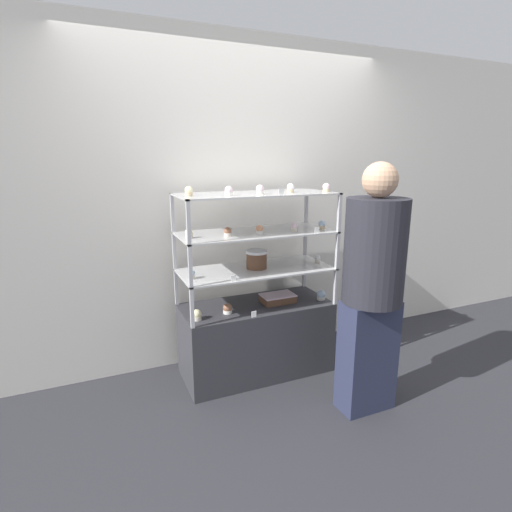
# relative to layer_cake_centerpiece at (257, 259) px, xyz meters

# --- Properties ---
(ground_plane) EXTENTS (20.00, 20.00, 0.00)m
(ground_plane) POSITION_rel_layer_cake_centerpiece_xyz_m (-0.01, -0.01, -0.92)
(ground_plane) COLOR #2D2D33
(back_wall) EXTENTS (8.00, 0.05, 2.60)m
(back_wall) POSITION_rel_layer_cake_centerpiece_xyz_m (-0.01, 0.38, 0.38)
(back_wall) COLOR silver
(back_wall) RESTS_ON ground_plane
(display_base) EXTENTS (1.15, 0.50, 0.57)m
(display_base) POSITION_rel_layer_cake_centerpiece_xyz_m (-0.01, -0.01, -0.64)
(display_base) COLOR #333338
(display_base) RESTS_ON ground_plane
(display_riser_lower) EXTENTS (1.15, 0.50, 0.28)m
(display_riser_lower) POSITION_rel_layer_cake_centerpiece_xyz_m (-0.01, -0.01, -0.09)
(display_riser_lower) COLOR #B7B7BC
(display_riser_lower) RESTS_ON display_base
(display_riser_middle) EXTENTS (1.15, 0.50, 0.28)m
(display_riser_middle) POSITION_rel_layer_cake_centerpiece_xyz_m (-0.01, -0.01, 0.20)
(display_riser_middle) COLOR #B7B7BC
(display_riser_middle) RESTS_ON display_riser_lower
(display_riser_upper) EXTENTS (1.15, 0.50, 0.28)m
(display_riser_upper) POSITION_rel_layer_cake_centerpiece_xyz_m (-0.01, -0.01, 0.48)
(display_riser_upper) COLOR #B7B7BC
(display_riser_upper) RESTS_ON display_riser_middle
(layer_cake_centerpiece) EXTENTS (0.16, 0.16, 0.14)m
(layer_cake_centerpiece) POSITION_rel_layer_cake_centerpiece_xyz_m (0.00, 0.00, 0.00)
(layer_cake_centerpiece) COLOR brown
(layer_cake_centerpiece) RESTS_ON display_riser_lower
(sheet_cake_frosted) EXTENTS (0.26, 0.17, 0.06)m
(sheet_cake_frosted) POSITION_rel_layer_cake_centerpiece_xyz_m (0.17, -0.04, -0.32)
(sheet_cake_frosted) COLOR brown
(sheet_cake_frosted) RESTS_ON display_base
(cupcake_0) EXTENTS (0.07, 0.07, 0.08)m
(cupcake_0) POSITION_rel_layer_cake_centerpiece_xyz_m (-0.51, -0.13, -0.32)
(cupcake_0) COLOR beige
(cupcake_0) RESTS_ON display_base
(cupcake_1) EXTENTS (0.07, 0.07, 0.08)m
(cupcake_1) POSITION_rel_layer_cake_centerpiece_xyz_m (-0.27, -0.10, -0.32)
(cupcake_1) COLOR white
(cupcake_1) RESTS_ON display_base
(cupcake_2) EXTENTS (0.07, 0.07, 0.08)m
(cupcake_2) POSITION_rel_layer_cake_centerpiece_xyz_m (0.51, -0.12, -0.32)
(cupcake_2) COLOR white
(cupcake_2) RESTS_ON display_base
(price_tag_0) EXTENTS (0.04, 0.00, 0.04)m
(price_tag_0) POSITION_rel_layer_cake_centerpiece_xyz_m (-0.13, -0.24, -0.33)
(price_tag_0) COLOR white
(price_tag_0) RESTS_ON display_base
(cupcake_3) EXTENTS (0.05, 0.05, 0.07)m
(cupcake_3) POSITION_rel_layer_cake_centerpiece_xyz_m (-0.52, -0.07, -0.04)
(cupcake_3) COLOR beige
(cupcake_3) RESTS_ON display_riser_lower
(cupcake_4) EXTENTS (0.05, 0.05, 0.07)m
(cupcake_4) POSITION_rel_layer_cake_centerpiece_xyz_m (0.51, -0.05, -0.04)
(cupcake_4) COLOR beige
(cupcake_4) RESTS_ON display_riser_lower
(price_tag_1) EXTENTS (0.04, 0.00, 0.04)m
(price_tag_1) POSITION_rel_layer_cake_centerpiece_xyz_m (-0.28, -0.24, -0.05)
(price_tag_1) COLOR white
(price_tag_1) RESTS_ON display_riser_lower
(cupcake_5) EXTENTS (0.05, 0.05, 0.07)m
(cupcake_5) POSITION_rel_layer_cake_centerpiece_xyz_m (-0.52, -0.05, 0.25)
(cupcake_5) COLOR beige
(cupcake_5) RESTS_ON display_riser_middle
(cupcake_6) EXTENTS (0.05, 0.05, 0.07)m
(cupcake_6) POSITION_rel_layer_cake_centerpiece_xyz_m (-0.26, -0.10, 0.25)
(cupcake_6) COLOR beige
(cupcake_6) RESTS_ON display_riser_middle
(cupcake_7) EXTENTS (0.05, 0.05, 0.07)m
(cupcake_7) POSITION_rel_layer_cake_centerpiece_xyz_m (-0.02, -0.11, 0.25)
(cupcake_7) COLOR white
(cupcake_7) RESTS_ON display_riser_middle
(cupcake_8) EXTENTS (0.05, 0.05, 0.07)m
(cupcake_8) POSITION_rel_layer_cake_centerpiece_xyz_m (0.26, -0.11, 0.25)
(cupcake_8) COLOR beige
(cupcake_8) RESTS_ON display_riser_middle
(cupcake_9) EXTENTS (0.05, 0.05, 0.07)m
(cupcake_9) POSITION_rel_layer_cake_centerpiece_xyz_m (0.50, -0.10, 0.25)
(cupcake_9) COLOR #CCB28C
(cupcake_9) RESTS_ON display_riser_middle
(price_tag_2) EXTENTS (0.04, 0.00, 0.04)m
(price_tag_2) POSITION_rel_layer_cake_centerpiece_xyz_m (0.37, -0.24, 0.24)
(price_tag_2) COLOR white
(price_tag_2) RESTS_ON display_riser_middle
(cupcake_10) EXTENTS (0.05, 0.05, 0.07)m
(cupcake_10) POSITION_rel_layer_cake_centerpiece_xyz_m (-0.51, -0.05, 0.53)
(cupcake_10) COLOR #CCB28C
(cupcake_10) RESTS_ON display_riser_upper
(cupcake_11) EXTENTS (0.05, 0.05, 0.07)m
(cupcake_11) POSITION_rel_layer_cake_centerpiece_xyz_m (-0.27, -0.15, 0.53)
(cupcake_11) COLOR white
(cupcake_11) RESTS_ON display_riser_upper
(cupcake_12) EXTENTS (0.05, 0.05, 0.07)m
(cupcake_12) POSITION_rel_layer_cake_centerpiece_xyz_m (-0.02, -0.11, 0.53)
(cupcake_12) COLOR beige
(cupcake_12) RESTS_ON display_riser_upper
(cupcake_13) EXTENTS (0.05, 0.05, 0.07)m
(cupcake_13) POSITION_rel_layer_cake_centerpiece_xyz_m (0.24, -0.06, 0.53)
(cupcake_13) COLOR #CCB28C
(cupcake_13) RESTS_ON display_riser_upper
(cupcake_14) EXTENTS (0.05, 0.05, 0.07)m
(cupcake_14) POSITION_rel_layer_cake_centerpiece_xyz_m (0.50, -0.14, 0.53)
(cupcake_14) COLOR #CCB28C
(cupcake_14) RESTS_ON display_riser_upper
(price_tag_3) EXTENTS (0.04, 0.00, 0.04)m
(price_tag_3) POSITION_rel_layer_cake_centerpiece_xyz_m (0.08, -0.24, 0.52)
(price_tag_3) COLOR white
(price_tag_3) RESTS_ON display_riser_upper
(customer_figure) EXTENTS (0.38, 0.38, 1.65)m
(customer_figure) POSITION_rel_layer_cake_centerpiece_xyz_m (0.49, -0.74, -0.04)
(customer_figure) COLOR #282D47
(customer_figure) RESTS_ON ground_plane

